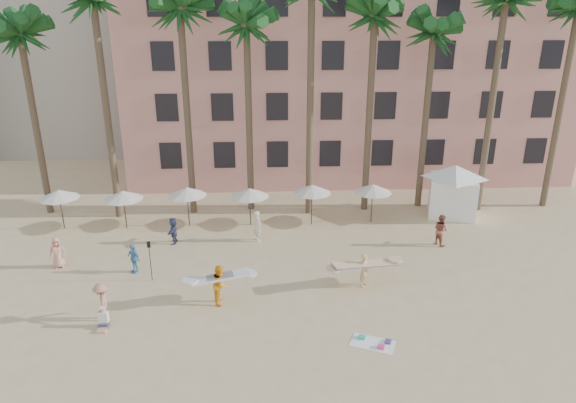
% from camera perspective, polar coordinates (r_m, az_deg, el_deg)
% --- Properties ---
extents(ground, '(120.00, 120.00, 0.00)m').
position_cam_1_polar(ground, '(22.80, -2.14, -14.89)').
color(ground, '#D1B789').
rests_on(ground, ground).
extents(pink_hotel, '(35.00, 14.00, 16.00)m').
position_cam_1_polar(pink_hotel, '(45.48, 6.29, 13.76)').
color(pink_hotel, '#DC9386').
rests_on(pink_hotel, ground).
extents(palm_row, '(44.40, 5.40, 16.30)m').
position_cam_1_polar(palm_row, '(33.62, -1.97, 20.05)').
color(palm_row, brown).
rests_on(palm_row, ground).
extents(umbrella_row, '(22.50, 2.70, 2.73)m').
position_cam_1_polar(umbrella_row, '(33.08, -7.75, 1.08)').
color(umbrella_row, '#332B23').
rests_on(umbrella_row, ground).
extents(cabana, '(5.60, 5.60, 3.50)m').
position_cam_1_polar(cabana, '(36.57, 17.91, 1.71)').
color(cabana, white).
rests_on(cabana, ground).
extents(beach_towel, '(2.05, 1.63, 0.14)m').
position_cam_1_polar(beach_towel, '(22.73, 9.52, -15.22)').
color(beach_towel, white).
rests_on(beach_towel, ground).
extents(carrier_yellow, '(3.49, 1.60, 1.76)m').
position_cam_1_polar(carrier_yellow, '(26.36, 8.53, -7.32)').
color(carrier_yellow, '#D9B77A').
rests_on(carrier_yellow, ground).
extents(carrier_white, '(2.89, 1.30, 1.95)m').
position_cam_1_polar(carrier_white, '(24.89, -7.52, -8.98)').
color(carrier_white, '#FFA41A').
rests_on(carrier_white, ground).
extents(beachgoers, '(22.76, 9.53, 1.93)m').
position_cam_1_polar(beachgoers, '(28.55, -8.46, -5.31)').
color(beachgoers, beige).
rests_on(beachgoers, ground).
extents(paddle, '(0.18, 0.04, 2.23)m').
position_cam_1_polar(paddle, '(27.32, -15.11, -5.85)').
color(paddle, black).
rests_on(paddle, ground).
extents(seated_man, '(0.43, 0.74, 0.97)m').
position_cam_1_polar(seated_man, '(24.63, -19.84, -12.36)').
color(seated_man, '#3F3F4C').
rests_on(seated_man, ground).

